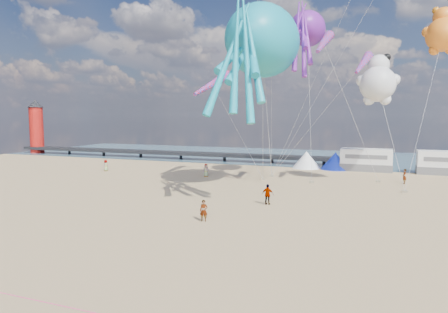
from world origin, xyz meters
TOP-DOWN VIEW (x-y plane):
  - ground at (0.00, 0.00)m, footprint 120.00×120.00m
  - water at (0.00, 55.00)m, footprint 120.00×120.00m
  - pier at (-28.00, 44.00)m, footprint 60.00×3.00m
  - lighthouse at (-56.00, 44.00)m, footprint 2.60×2.60m
  - motorhome_0 at (6.00, 40.00)m, footprint 6.60×2.50m
  - motorhome_1 at (15.50, 40.00)m, footprint 6.60×2.50m
  - tent_white at (-2.00, 40.00)m, footprint 4.00×4.00m
  - tent_blue at (2.00, 40.00)m, footprint 4.00×4.00m
  - standing_person at (-4.14, 8.68)m, footprint 0.62×0.48m
  - beachgoer_0 at (-26.76, 27.30)m, footprint 0.44×0.61m
  - beachgoer_3 at (-1.20, 15.41)m, footprint 1.14×0.66m
  - beachgoer_5 at (10.22, 30.72)m, footprint 0.63×1.57m
  - beachgoer_6 at (-12.19, 27.62)m, footprint 0.69×0.67m
  - sandbag_a at (-5.01, 27.79)m, footprint 0.50×0.35m
  - sandbag_b at (0.63, 27.75)m, footprint 0.50×0.35m
  - sandbag_c at (9.97, 25.25)m, footprint 0.50×0.35m
  - sandbag_d at (7.56, 30.76)m, footprint 0.50×0.35m
  - sandbag_e at (-4.62, 30.43)m, footprint 0.50×0.35m
  - kite_octopus_teal at (-3.25, 20.75)m, footprint 6.57×12.36m
  - kite_octopus_purple at (-0.28, 28.28)m, footprint 4.49×9.10m
  - kite_panda at (7.11, 28.46)m, footprint 5.09×4.87m
  - kite_teddy_orange at (13.40, 31.91)m, footprint 4.83×4.61m
  - windsock_left at (-10.65, 25.99)m, footprint 2.16×7.96m
  - windsock_mid at (2.13, 23.12)m, footprint 1.50×5.49m
  - windsock_right at (5.64, 26.04)m, footprint 1.99×4.57m

SIDE VIEW (x-z plane):
  - ground at x=0.00m, z-range 0.00..0.00m
  - water at x=0.00m, z-range 0.02..0.02m
  - sandbag_a at x=-5.01m, z-range 0.00..0.22m
  - sandbag_b at x=0.63m, z-range 0.00..0.22m
  - sandbag_c at x=9.97m, z-range 0.00..0.22m
  - sandbag_d at x=7.56m, z-range 0.00..0.22m
  - sandbag_e at x=-4.62m, z-range 0.00..0.22m
  - standing_person at x=-4.14m, z-range 0.00..1.54m
  - beachgoer_0 at x=-26.76m, z-range 0.00..1.54m
  - beachgoer_6 at x=-12.19m, z-range 0.00..1.59m
  - beachgoer_5 at x=10.22m, z-range 0.00..1.65m
  - beachgoer_3 at x=-1.20m, z-range 0.00..1.76m
  - pier at x=-28.00m, z-range 0.75..1.25m
  - tent_white at x=-2.00m, z-range 0.00..2.40m
  - tent_blue at x=2.00m, z-range 0.00..2.40m
  - motorhome_0 at x=6.00m, z-range 0.00..3.00m
  - motorhome_1 at x=15.50m, z-range 0.00..3.00m
  - lighthouse at x=-56.00m, z-range 0.00..9.00m
  - kite_panda at x=7.11m, z-range 7.59..13.94m
  - windsock_left at x=-10.65m, z-range 7.14..15.03m
  - windsock_right at x=5.64m, z-range 10.42..14.90m
  - windsock_mid at x=2.13m, z-range 11.69..17.12m
  - kite_octopus_teal at x=-3.25m, z-range 7.81..21.28m
  - kite_teddy_orange at x=13.40m, z-range 12.95..19.05m
  - kite_octopus_purple at x=-0.28m, z-range 11.88..21.96m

